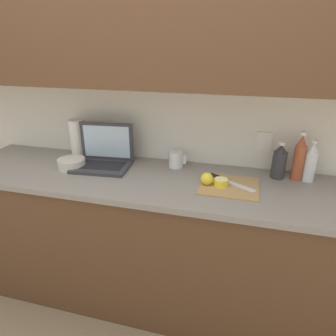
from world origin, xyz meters
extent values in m
plane|color=#847056|center=(0.00, 0.00, 0.00)|extent=(12.00, 12.00, 0.00)
cube|color=white|center=(0.00, 0.34, 1.30)|extent=(5.20, 0.06, 2.60)
cube|color=white|center=(-0.26, 0.31, 1.10)|extent=(0.09, 0.01, 0.12)
cube|color=white|center=(0.70, 0.31, 1.10)|extent=(0.09, 0.01, 0.12)
cube|color=brown|center=(0.00, 0.15, 1.77)|extent=(4.42, 0.32, 0.70)
cube|color=brown|center=(0.00, 0.00, 0.44)|extent=(2.31, 0.59, 0.88)
cube|color=gray|center=(0.00, 0.00, 0.90)|extent=(2.38, 0.62, 0.03)
cube|color=#9EA3A8|center=(-0.89, 0.03, 0.84)|extent=(0.48, 0.40, 0.16)
cube|color=#333338|center=(-0.28, 0.06, 0.93)|extent=(0.37, 0.28, 0.02)
cube|color=black|center=(-0.28, 0.06, 0.94)|extent=(0.29, 0.17, 0.00)
cube|color=#333338|center=(-0.29, 0.18, 1.06)|extent=(0.36, 0.04, 0.25)
cube|color=silver|center=(-0.29, 0.17, 1.06)|extent=(0.31, 0.03, 0.21)
cube|color=tan|center=(0.53, 0.00, 0.92)|extent=(0.32, 0.29, 0.01)
cube|color=silver|center=(0.59, 0.00, 0.93)|extent=(0.17, 0.12, 0.00)
cylinder|color=black|center=(0.47, 0.07, 0.94)|extent=(0.11, 0.07, 0.02)
cylinder|color=yellow|center=(0.48, -0.01, 0.95)|extent=(0.08, 0.08, 0.04)
cylinder|color=#F4EAA3|center=(0.48, -0.01, 0.97)|extent=(0.07, 0.07, 0.00)
sphere|color=yellow|center=(0.41, -0.02, 0.96)|extent=(0.07, 0.07, 0.07)
cylinder|color=#333338|center=(0.79, 0.20, 1.00)|extent=(0.08, 0.08, 0.16)
cone|color=#333338|center=(0.79, 0.20, 1.10)|extent=(0.07, 0.07, 0.04)
cylinder|color=white|center=(0.79, 0.20, 1.13)|extent=(0.04, 0.04, 0.02)
cylinder|color=#A34C2D|center=(0.90, 0.20, 1.02)|extent=(0.06, 0.06, 0.21)
cone|color=#A34C2D|center=(0.90, 0.20, 1.16)|extent=(0.06, 0.06, 0.06)
cylinder|color=white|center=(0.90, 0.20, 1.20)|extent=(0.03, 0.03, 0.02)
cylinder|color=silver|center=(0.96, 0.20, 1.01)|extent=(0.07, 0.07, 0.18)
cone|color=silver|center=(0.96, 0.20, 1.12)|extent=(0.06, 0.06, 0.05)
cylinder|color=white|center=(0.96, 0.20, 1.15)|extent=(0.03, 0.03, 0.02)
cylinder|color=silver|center=(0.17, 0.20, 0.97)|extent=(0.09, 0.09, 0.10)
cube|color=silver|center=(0.23, 0.20, 0.97)|extent=(0.02, 0.01, 0.06)
cylinder|color=beige|center=(-0.47, 0.02, 0.95)|extent=(0.17, 0.17, 0.06)
cylinder|color=white|center=(-0.53, 0.22, 1.05)|extent=(0.10, 0.10, 0.26)
camera|label=1|loc=(0.59, -1.53, 1.67)|focal=32.00mm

